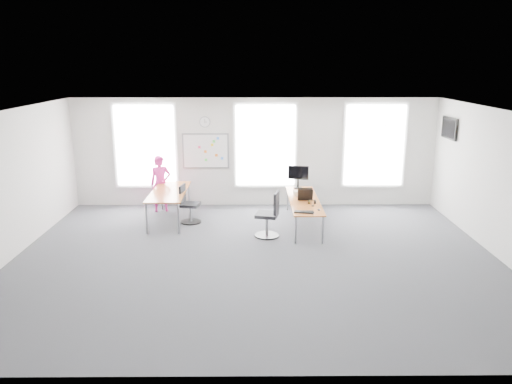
{
  "coord_description": "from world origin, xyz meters",
  "views": [
    {
      "loc": [
        -0.06,
        -9.62,
        3.92
      ],
      "look_at": [
        0.02,
        1.2,
        1.1
      ],
      "focal_mm": 35.0,
      "sensor_mm": 36.0,
      "label": 1
    }
  ],
  "objects_px": {
    "desk_left": "(169,194)",
    "chair_left": "(188,206)",
    "desk_right": "(304,201)",
    "person": "(161,184)",
    "monitor": "(298,175)",
    "keyboard": "(304,212)",
    "headphones": "(312,202)",
    "chair_right": "(270,217)"
  },
  "relations": [
    {
      "from": "desk_right",
      "to": "chair_right",
      "type": "bearing_deg",
      "value": -136.81
    },
    {
      "from": "desk_right",
      "to": "chair_left",
      "type": "height_order",
      "value": "chair_left"
    },
    {
      "from": "keyboard",
      "to": "desk_left",
      "type": "bearing_deg",
      "value": 172.67
    },
    {
      "from": "headphones",
      "to": "monitor",
      "type": "xyz_separation_m",
      "value": [
        -0.19,
        1.53,
        0.32
      ]
    },
    {
      "from": "keyboard",
      "to": "chair_left",
      "type": "bearing_deg",
      "value": 170.99
    },
    {
      "from": "chair_right",
      "to": "monitor",
      "type": "xyz_separation_m",
      "value": [
        0.82,
        1.95,
        0.55
      ]
    },
    {
      "from": "desk_left",
      "to": "keyboard",
      "type": "relative_size",
      "value": 4.87
    },
    {
      "from": "person",
      "to": "keyboard",
      "type": "height_order",
      "value": "person"
    },
    {
      "from": "chair_right",
      "to": "chair_left",
      "type": "bearing_deg",
      "value": -105.21
    },
    {
      "from": "keyboard",
      "to": "desk_right",
      "type": "bearing_deg",
      "value": 101.46
    },
    {
      "from": "keyboard",
      "to": "headphones",
      "type": "xyz_separation_m",
      "value": [
        0.25,
        0.7,
        0.04
      ]
    },
    {
      "from": "person",
      "to": "monitor",
      "type": "height_order",
      "value": "person"
    },
    {
      "from": "person",
      "to": "desk_right",
      "type": "bearing_deg",
      "value": -34.86
    },
    {
      "from": "chair_left",
      "to": "keyboard",
      "type": "distance_m",
      "value": 3.09
    },
    {
      "from": "desk_left",
      "to": "chair_right",
      "type": "relative_size",
      "value": 2.0
    },
    {
      "from": "keyboard",
      "to": "monitor",
      "type": "distance_m",
      "value": 2.25
    },
    {
      "from": "desk_right",
      "to": "monitor",
      "type": "xyz_separation_m",
      "value": [
        -0.05,
        1.14,
        0.41
      ]
    },
    {
      "from": "chair_left",
      "to": "person",
      "type": "relative_size",
      "value": 0.63
    },
    {
      "from": "chair_left",
      "to": "monitor",
      "type": "relative_size",
      "value": 1.58
    },
    {
      "from": "chair_left",
      "to": "headphones",
      "type": "height_order",
      "value": "chair_left"
    },
    {
      "from": "desk_left",
      "to": "person",
      "type": "distance_m",
      "value": 0.95
    },
    {
      "from": "desk_right",
      "to": "headphones",
      "type": "relative_size",
      "value": 14.75
    },
    {
      "from": "desk_right",
      "to": "keyboard",
      "type": "xyz_separation_m",
      "value": [
        -0.1,
        -1.09,
        0.05
      ]
    },
    {
      "from": "desk_left",
      "to": "person",
      "type": "height_order",
      "value": "person"
    },
    {
      "from": "chair_left",
      "to": "desk_left",
      "type": "bearing_deg",
      "value": 85.9
    },
    {
      "from": "desk_right",
      "to": "chair_right",
      "type": "height_order",
      "value": "chair_right"
    },
    {
      "from": "desk_right",
      "to": "person",
      "type": "relative_size",
      "value": 1.78
    },
    {
      "from": "keyboard",
      "to": "monitor",
      "type": "bearing_deg",
      "value": 105.37
    },
    {
      "from": "keyboard",
      "to": "monitor",
      "type": "relative_size",
      "value": 0.72
    },
    {
      "from": "person",
      "to": "monitor",
      "type": "xyz_separation_m",
      "value": [
        3.68,
        -0.12,
        0.26
      ]
    },
    {
      "from": "headphones",
      "to": "chair_right",
      "type": "bearing_deg",
      "value": -153.54
    },
    {
      "from": "chair_right",
      "to": "keyboard",
      "type": "height_order",
      "value": "chair_right"
    },
    {
      "from": "desk_right",
      "to": "chair_left",
      "type": "relative_size",
      "value": 2.8
    },
    {
      "from": "desk_left",
      "to": "chair_left",
      "type": "xyz_separation_m",
      "value": [
        0.49,
        -0.12,
        -0.3
      ]
    },
    {
      "from": "desk_right",
      "to": "monitor",
      "type": "bearing_deg",
      "value": 92.28
    },
    {
      "from": "desk_right",
      "to": "monitor",
      "type": "height_order",
      "value": "monitor"
    },
    {
      "from": "desk_left",
      "to": "person",
      "type": "xyz_separation_m",
      "value": [
        -0.36,
        0.88,
        0.04
      ]
    },
    {
      "from": "chair_right",
      "to": "keyboard",
      "type": "xyz_separation_m",
      "value": [
        0.76,
        -0.27,
        0.2
      ]
    },
    {
      "from": "chair_left",
      "to": "keyboard",
      "type": "height_order",
      "value": "chair_left"
    },
    {
      "from": "desk_left",
      "to": "chair_left",
      "type": "distance_m",
      "value": 0.59
    },
    {
      "from": "chair_left",
      "to": "headphones",
      "type": "distance_m",
      "value": 3.1
    },
    {
      "from": "chair_left",
      "to": "person",
      "type": "height_order",
      "value": "person"
    }
  ]
}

